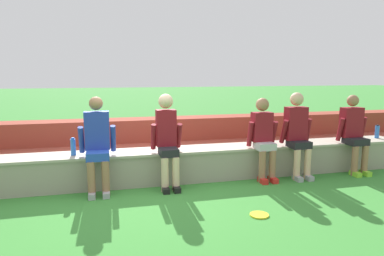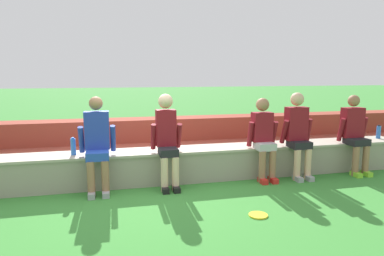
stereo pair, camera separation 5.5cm
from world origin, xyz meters
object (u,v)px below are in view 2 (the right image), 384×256
person_right_of_center (264,136)px  frisbee (258,215)px  plastic_cup_right_end (355,136)px  person_rightmost_edge (355,132)px  person_left_of_center (97,142)px  water_bottle_mid_left (73,147)px  water_bottle_mid_right (379,132)px  person_center (167,138)px  person_far_right (298,132)px

person_right_of_center → frisbee: 1.75m
plastic_cup_right_end → person_rightmost_edge: bearing=-130.6°
person_left_of_center → person_rightmost_edge: person_left_of_center is taller
person_right_of_center → water_bottle_mid_left: bearing=175.2°
person_left_of_center → frisbee: (1.97, -1.45, -0.76)m
plastic_cup_right_end → person_right_of_center: bearing=-170.8°
person_rightmost_edge → water_bottle_mid_right: size_ratio=5.32×
person_left_of_center → person_center: bearing=-0.8°
water_bottle_mid_right → frisbee: 3.76m
water_bottle_mid_right → frisbee: bearing=-151.9°
person_left_of_center → person_right_of_center: size_ratio=1.05×
water_bottle_mid_left → person_rightmost_edge: bearing=-3.2°
plastic_cup_right_end → frisbee: (-2.76, -1.75, -0.58)m
water_bottle_mid_right → plastic_cup_right_end: (-0.51, 0.01, -0.07)m
frisbee → water_bottle_mid_right: bearing=28.1°
person_right_of_center → water_bottle_mid_left: person_right_of_center is taller
person_rightmost_edge → water_bottle_mid_left: size_ratio=5.12×
person_far_right → person_rightmost_edge: (1.12, -0.00, -0.04)m
person_center → frisbee: person_center is taller
person_far_right → plastic_cup_right_end: size_ratio=12.41×
person_far_right → water_bottle_mid_right: 1.96m
person_center → person_far_right: 2.25m
water_bottle_mid_left → frisbee: bearing=-35.8°
person_left_of_center → water_bottle_mid_left: (-0.37, 0.24, -0.11)m
plastic_cup_right_end → water_bottle_mid_right: bearing=-1.1°
person_left_of_center → water_bottle_mid_left: 0.45m
water_bottle_mid_right → frisbee: water_bottle_mid_right is taller
plastic_cup_right_end → person_center: bearing=-175.0°
person_rightmost_edge → frisbee: bearing=-150.2°
water_bottle_mid_left → plastic_cup_right_end: size_ratio=2.33×
person_rightmost_edge → person_far_right: bearing=179.8°
person_right_of_center → person_left_of_center: bearing=179.5°
person_center → water_bottle_mid_right: bearing=4.3°
person_far_right → frisbee: bearing=-133.5°
person_center → person_far_right: bearing=-0.4°
person_center → person_rightmost_edge: (3.38, -0.02, -0.03)m
person_rightmost_edge → water_bottle_mid_left: bearing=176.8°
water_bottle_mid_left → water_bottle_mid_right: (5.60, 0.06, -0.01)m
person_right_of_center → water_bottle_mid_right: (2.55, 0.32, -0.09)m
person_left_of_center → plastic_cup_right_end: person_left_of_center is taller
person_left_of_center → frisbee: 2.55m
person_far_right → water_bottle_mid_right: size_ratio=5.54×
person_far_right → frisbee: person_far_right is taller
person_right_of_center → person_far_right: bearing=-0.9°
frisbee → person_right_of_center: bearing=63.3°
plastic_cup_right_end → frisbee: size_ratio=0.49×
water_bottle_mid_right → person_left_of_center: bearing=-176.7°
person_left_of_center → person_rightmost_edge: bearing=-0.4°
water_bottle_mid_right → frisbee: (-3.27, -1.75, -0.65)m
person_left_of_center → plastic_cup_right_end: 4.74m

